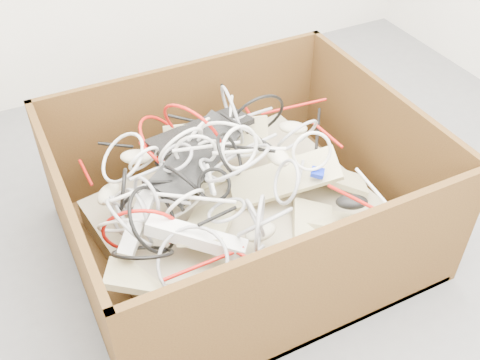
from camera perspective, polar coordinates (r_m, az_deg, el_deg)
name	(u,v)px	position (r m, az deg, el deg)	size (l,w,h in m)	color
ground	(310,249)	(2.18, 7.11, -7.00)	(3.00, 3.00, 0.00)	#535356
cardboard_box	(238,218)	(2.09, -0.18, -3.87)	(1.21, 1.01, 0.54)	#36200D
keyboard_pile	(245,192)	(1.98, 0.53, -1.19)	(1.10, 0.83, 0.33)	#BAB583
mice_scatter	(238,176)	(1.94, -0.17, 0.36)	(0.86, 0.55, 0.18)	#BEB799
power_strip_left	(138,219)	(1.81, -10.25, -3.95)	(0.27, 0.05, 0.04)	silver
power_strip_right	(196,237)	(1.73, -4.45, -5.81)	(0.31, 0.06, 0.04)	silver
vga_plug	(317,173)	(1.97, 7.86, 0.75)	(0.04, 0.04, 0.02)	#0D23C8
cable_tangle	(197,176)	(1.86, -4.41, 0.44)	(1.07, 0.88, 0.43)	silver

